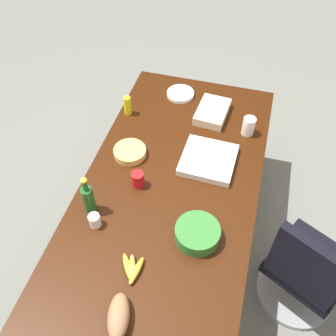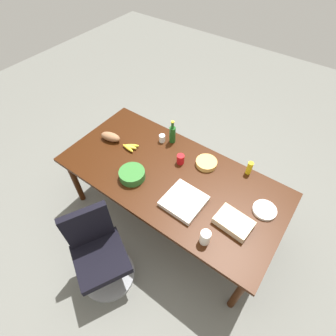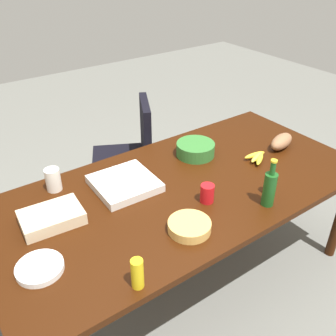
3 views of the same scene
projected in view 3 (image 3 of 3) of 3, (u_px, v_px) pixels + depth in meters
name	position (u px, v px, depth m)	size (l,w,h in m)	color
ground_plane	(180.00, 277.00, 2.75)	(10.00, 10.00, 0.00)	slate
conference_table	(182.00, 195.00, 2.36)	(2.36, 1.14, 0.80)	#331505
office_chair	(128.00, 168.00, 3.29)	(0.65, 0.65, 0.98)	gray
wine_bottle	(270.00, 188.00, 2.11)	(0.08, 0.08, 0.29)	#1A521D
mayo_jar	(53.00, 180.00, 2.26)	(0.09, 0.09, 0.14)	white
salad_bowl	(195.00, 149.00, 2.63)	(0.27, 0.27, 0.09)	#306E2C
pizza_box	(125.00, 183.00, 2.31)	(0.36, 0.36, 0.05)	silver
sheet_cake	(52.00, 217.00, 2.02)	(0.32, 0.22, 0.07)	beige
red_solo_cup	(207.00, 193.00, 2.17)	(0.08, 0.08, 0.11)	red
bread_loaf	(281.00, 142.00, 2.72)	(0.24, 0.11, 0.10)	#936544
paper_plate_stack	(40.00, 268.00, 1.74)	(0.22, 0.22, 0.03)	white
mustard_bottle	(137.00, 274.00, 1.63)	(0.06, 0.06, 0.15)	yellow
paper_cup	(270.00, 186.00, 2.25)	(0.07, 0.07, 0.09)	white
banana_bunch	(257.00, 157.00, 2.58)	(0.18, 0.14, 0.04)	yellow
chip_bowl	(189.00, 226.00, 1.97)	(0.23, 0.23, 0.05)	#DFAE57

